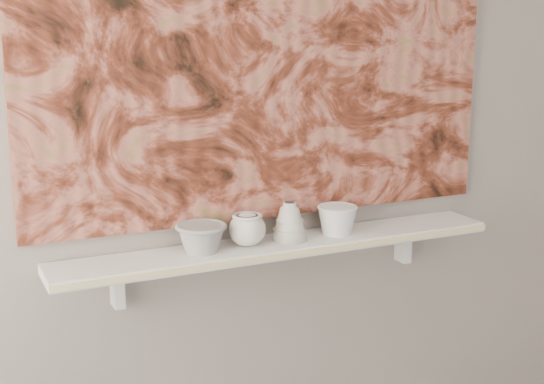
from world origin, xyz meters
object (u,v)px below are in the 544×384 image
bowl_grey (201,238)px  cup_cream (247,229)px  bell_vessel (290,221)px  shelf (282,246)px  painting (270,34)px  bowl_white (337,220)px

bowl_grey → cup_cream: cup_cream is taller
cup_cream → bell_vessel: bell_vessel is taller
shelf → cup_cream: (-0.11, 0.00, 0.06)m
painting → bell_vessel: 0.56m
bowl_white → shelf: bearing=180.0°
cup_cream → bowl_white: bearing=0.0°
shelf → painting: (0.00, 0.08, 0.62)m
bowl_grey → bell_vessel: bearing=0.0°
bell_vessel → bowl_white: (0.17, 0.00, -0.01)m
bowl_grey → bell_vessel: (0.28, 0.00, 0.02)m
painting → cup_cream: size_ratio=13.73×
bowl_white → bowl_grey: bearing=180.0°
painting → bell_vessel: size_ratio=12.69×
bell_vessel → bowl_white: bell_vessel is taller
shelf → bowl_grey: (-0.26, 0.00, 0.06)m
bowl_grey → cup_cream: size_ratio=1.35×
shelf → bell_vessel: bell_vessel is taller
shelf → painting: 0.63m
shelf → bell_vessel: size_ratio=11.84×
painting → shelf: bearing=-90.0°
cup_cream → bowl_white: cup_cream is taller
painting → bowl_white: (0.19, -0.08, -0.56)m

